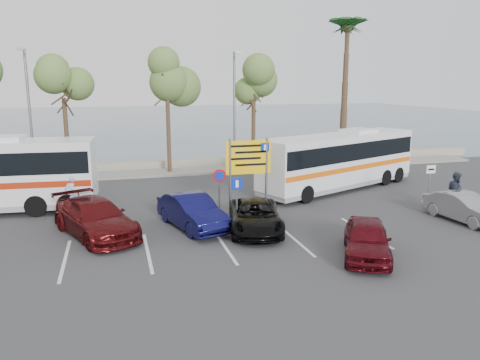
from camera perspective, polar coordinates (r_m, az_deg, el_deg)
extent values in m
plane|color=#363638|center=(19.46, 0.80, -6.67)|extent=(120.00, 120.00, 0.00)
cube|color=gray|center=(32.72, -5.95, 1.07)|extent=(44.00, 2.40, 0.15)
cube|color=gray|center=(34.62, -6.49, 2.03)|extent=(48.00, 0.80, 0.60)
plane|color=#3B515F|center=(78.15, -11.47, 7.15)|extent=(140.00, 140.00, 0.00)
cylinder|color=#382619|center=(32.06, -20.35, 4.86)|extent=(0.28, 0.28, 5.04)
cylinder|color=#382619|center=(32.10, -8.72, 5.97)|extent=(0.28, 0.28, 5.60)
cylinder|color=#382619|center=(33.33, 1.65, 5.96)|extent=(0.28, 0.28, 5.18)
cylinder|color=#382619|center=(35.82, 12.62, 9.96)|extent=(0.48, 0.48, 10.00)
cylinder|color=slate|center=(31.78, -24.22, 7.18)|extent=(0.16, 0.16, 8.00)
cylinder|color=slate|center=(31.33, -24.98, 14.32)|extent=(0.12, 0.90, 0.12)
cube|color=slate|center=(30.83, -25.13, 14.27)|extent=(0.45, 0.25, 0.12)
cylinder|color=slate|center=(32.42, -0.70, 8.30)|extent=(0.16, 0.16, 8.00)
cylinder|color=slate|center=(31.98, -0.51, 15.33)|extent=(0.12, 0.90, 0.12)
cube|color=slate|center=(31.49, -0.27, 15.29)|extent=(0.45, 0.25, 0.12)
cylinder|color=slate|center=(22.01, -1.23, 0.38)|extent=(0.12, 0.12, 3.60)
cylinder|color=slate|center=(22.50, 3.23, 0.62)|extent=(0.12, 0.12, 3.60)
cube|color=yellow|center=(22.08, 1.03, 2.79)|extent=(2.20, 0.06, 1.60)
cube|color=#0C2699|center=(22.20, 3.06, 4.00)|extent=(0.42, 0.01, 0.42)
cylinder|color=slate|center=(21.25, -2.53, -1.99)|extent=(0.07, 0.07, 2.20)
cylinder|color=#B20C0C|center=(21.01, -2.54, 0.51)|extent=(0.60, 0.03, 0.60)
cylinder|color=slate|center=(19.84, -0.38, -2.99)|extent=(0.07, 0.07, 2.20)
cube|color=#0C2699|center=(19.60, -0.37, -0.46)|extent=(0.50, 0.03, 0.50)
cylinder|color=slate|center=(24.85, 22.07, -0.82)|extent=(0.07, 0.07, 2.20)
cube|color=white|center=(24.66, 22.26, 1.21)|extent=(0.50, 0.03, 0.40)
cube|color=silver|center=(27.75, 12.03, 2.66)|extent=(11.06, 6.57, 2.72)
cube|color=black|center=(27.68, 12.07, 3.65)|extent=(10.88, 6.52, 0.97)
cube|color=#E05C0D|center=(27.82, 11.99, 1.78)|extent=(10.97, 6.55, 0.28)
cube|color=gray|center=(28.00, 11.91, -0.08)|extent=(10.95, 6.50, 0.51)
cube|color=silver|center=(27.56, 12.16, 5.68)|extent=(2.28, 2.09, 0.22)
imported|color=#0D0D3F|center=(20.24, -5.84, -3.86)|extent=(2.72, 4.64, 1.45)
imported|color=#500D0F|center=(20.01, -17.24, -4.44)|extent=(4.04, 5.58, 1.50)
imported|color=#4F0B13|center=(17.52, 15.21, -6.92)|extent=(3.23, 4.24, 1.35)
imported|color=black|center=(19.76, 1.90, -4.46)|extent=(3.06, 4.91, 1.27)
imported|color=gray|center=(23.38, 25.68, -3.04)|extent=(1.79, 4.03, 1.29)
imported|color=#99B1DE|center=(23.42, -19.74, -1.71)|extent=(0.83, 0.69, 1.94)
imported|color=#2F3547|center=(25.30, 24.79, -1.20)|extent=(0.73, 0.93, 1.88)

